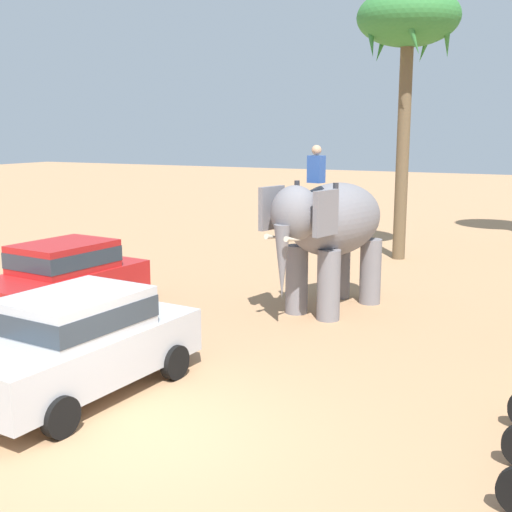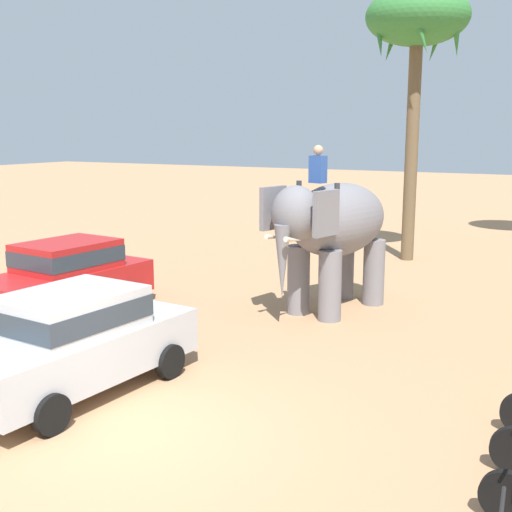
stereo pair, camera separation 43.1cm
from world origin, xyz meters
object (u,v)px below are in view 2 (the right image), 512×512
(elephant_with_mahout, at_px, (332,227))
(car_parked_far_side, at_px, (66,275))
(palm_tree_behind_elephant, at_px, (417,25))
(car_sedan_foreground, at_px, (75,338))

(elephant_with_mahout, bearing_deg, car_parked_far_side, -148.55)
(car_parked_far_side, bearing_deg, elephant_with_mahout, 31.45)
(palm_tree_behind_elephant, bearing_deg, elephant_with_mahout, -88.77)
(palm_tree_behind_elephant, bearing_deg, car_sedan_foreground, -96.72)
(elephant_with_mahout, relative_size, palm_tree_behind_elephant, 0.47)
(elephant_with_mahout, xyz_separation_m, palm_tree_behind_elephant, (-0.15, 7.01, 5.40))
(elephant_with_mahout, height_order, palm_tree_behind_elephant, palm_tree_behind_elephant)
(car_sedan_foreground, bearing_deg, car_parked_far_side, 136.17)
(car_sedan_foreground, relative_size, elephant_with_mahout, 1.05)
(car_sedan_foreground, height_order, car_parked_far_side, same)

